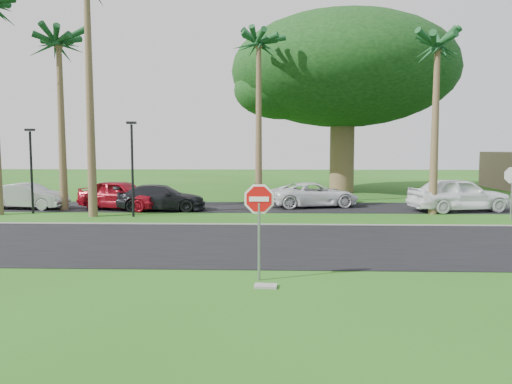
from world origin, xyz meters
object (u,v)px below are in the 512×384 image
object	(u,v)px
stop_sign_far	(512,182)
stop_sign_near	(259,212)
car_minivan	(314,195)
car_pickup	(459,195)
car_silver	(28,197)
car_red	(121,195)
car_dark	(161,198)

from	to	relation	value
stop_sign_far	stop_sign_near	bearing A→B (deg)	43.73
car_minivan	car_pickup	size ratio (longest dim) A/B	0.95
car_silver	car_red	xyz separation A→B (m)	(5.20, -0.09, 0.11)
car_silver	car_minivan	bearing A→B (deg)	-78.56
car_minivan	stop_sign_near	bearing A→B (deg)	156.55
car_dark	car_pickup	distance (m)	15.83
car_minivan	car_pickup	distance (m)	7.67
car_silver	car_minivan	xyz separation A→B (m)	(15.81, 1.49, -0.00)
stop_sign_far	car_pickup	xyz separation A→B (m)	(-1.31, 3.07, -0.88)
car_silver	car_red	distance (m)	5.20
car_pickup	stop_sign_near	bearing A→B (deg)	132.44
stop_sign_far	car_pickup	bearing A→B (deg)	-66.86
car_red	car_pickup	world-z (taller)	car_pickup
car_silver	car_red	world-z (taller)	car_red
car_red	car_dark	distance (m)	2.28
stop_sign_far	car_minivan	world-z (taller)	stop_sign_far
stop_sign_far	car_dark	size ratio (longest dim) A/B	0.56
car_dark	car_minivan	size ratio (longest dim) A/B	0.95
stop_sign_near	car_dark	xyz separation A→B (m)	(-5.64, 13.87, -1.09)
stop_sign_far	car_silver	distance (m)	24.84
car_red	car_minivan	xyz separation A→B (m)	(10.60, 1.58, -0.11)
car_red	car_minivan	bearing A→B (deg)	-66.74
car_dark	stop_sign_near	bearing A→B (deg)	-158.72
car_pickup	car_minivan	bearing A→B (deg)	65.76
stop_sign_near	car_pickup	size ratio (longest dim) A/B	0.50
stop_sign_far	car_red	xyz separation A→B (m)	(-19.40, 3.16, -0.97)
car_dark	car_silver	bearing A→B (deg)	86.20
stop_sign_near	car_minivan	xyz separation A→B (m)	(2.71, 15.74, -1.08)
car_dark	car_pickup	size ratio (longest dim) A/B	0.90
stop_sign_near	stop_sign_far	xyz separation A→B (m)	(11.50, 11.00, 0.00)
car_red	car_pickup	distance (m)	18.08
stop_sign_near	car_dark	world-z (taller)	stop_sign_near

